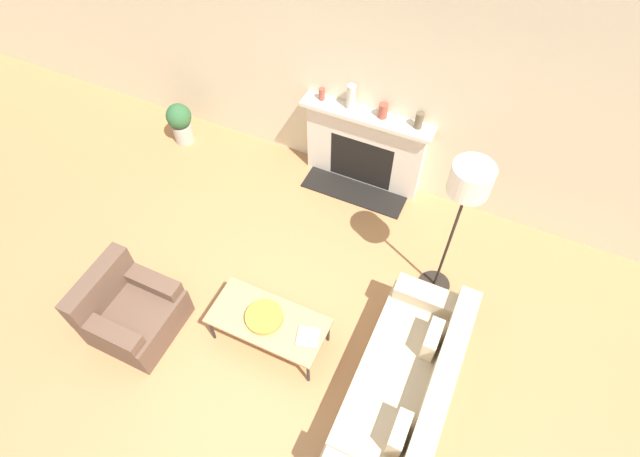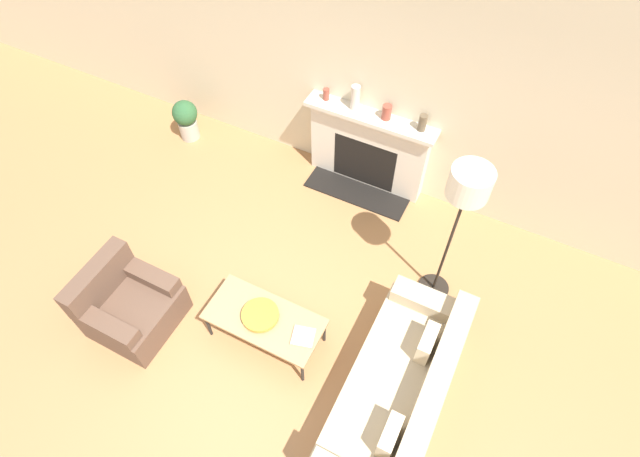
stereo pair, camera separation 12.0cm
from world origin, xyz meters
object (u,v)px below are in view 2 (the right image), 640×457
at_px(floor_lamp, 466,196).
at_px(mantel_vase_center_left, 355,98).
at_px(mantel_vase_left, 326,94).
at_px(bowl, 260,315).
at_px(armchair_near, 129,305).
at_px(couch, 398,394).
at_px(potted_plant, 186,118).
at_px(mantel_vase_center_right, 387,112).
at_px(mantel_vase_right, 423,123).
at_px(coffee_table, 264,320).
at_px(fireplace, 368,150).
at_px(book, 303,337).

relative_size(floor_lamp, mantel_vase_center_left, 6.11).
bearing_deg(mantel_vase_left, mantel_vase_center_left, 0.00).
bearing_deg(bowl, armchair_near, -161.22).
relative_size(couch, armchair_near, 2.49).
bearing_deg(potted_plant, armchair_near, -65.83).
xyz_separation_m(bowl, mantel_vase_left, (-0.54, 2.53, 0.71)).
xyz_separation_m(mantel_vase_center_right, mantel_vase_right, (0.42, 0.00, 0.01)).
distance_m(mantel_vase_center_left, potted_plant, 2.52).
bearing_deg(potted_plant, mantel_vase_left, 10.59).
bearing_deg(bowl, coffee_table, 2.39).
distance_m(armchair_near, mantel_vase_left, 3.20).
bearing_deg(mantel_vase_center_left, floor_lamp, -37.18).
relative_size(bowl, mantel_vase_left, 2.52).
height_order(armchair_near, potted_plant, armchair_near).
relative_size(fireplace, mantel_vase_left, 10.93).
bearing_deg(bowl, mantel_vase_right, 75.78).
xyz_separation_m(mantel_vase_center_left, mantel_vase_center_right, (0.39, 0.00, -0.06)).
xyz_separation_m(couch, mantel_vase_center_left, (-1.65, 2.59, 0.95)).
xyz_separation_m(armchair_near, potted_plant, (-1.17, 2.62, 0.04)).
bearing_deg(mantel_vase_right, mantel_vase_center_right, 180.00).
height_order(book, mantel_vase_center_right, mantel_vase_center_right).
xyz_separation_m(coffee_table, potted_plant, (-2.54, 2.17, -0.06)).
height_order(floor_lamp, mantel_vase_right, floor_lamp).
bearing_deg(book, floor_lamp, 40.53).
relative_size(armchair_near, book, 3.15).
distance_m(coffee_table, bowl, 0.08).
distance_m(floor_lamp, mantel_vase_center_left, 2.00).
height_order(fireplace, armchair_near, fireplace).
xyz_separation_m(book, mantel_vase_right, (0.16, 2.54, 0.76)).
xyz_separation_m(fireplace, mantel_vase_left, (-0.59, 0.01, 0.63)).
bearing_deg(potted_plant, book, -36.10).
xyz_separation_m(mantel_vase_right, potted_plant, (-3.14, -0.37, -0.86)).
bearing_deg(armchair_near, couch, -81.99).
bearing_deg(bowl, potted_plant, 139.05).
relative_size(coffee_table, bowl, 3.16).
relative_size(fireplace, mantel_vase_right, 7.96).
xyz_separation_m(floor_lamp, mantel_vase_right, (-0.75, 1.19, -0.38)).
distance_m(couch, coffee_table, 1.45).
distance_m(coffee_table, mantel_vase_left, 2.71).
height_order(mantel_vase_left, mantel_vase_right, mantel_vase_right).
height_order(coffee_table, mantel_vase_center_right, mantel_vase_center_right).
bearing_deg(couch, floor_lamp, -176.49).
height_order(coffee_table, mantel_vase_left, mantel_vase_left).
distance_m(fireplace, potted_plant, 2.57).
relative_size(armchair_near, floor_lamp, 0.44).
distance_m(couch, mantel_vase_right, 2.86).
distance_m(mantel_vase_center_left, mantel_vase_center_right, 0.40).
height_order(coffee_table, mantel_vase_center_left, mantel_vase_center_left).
height_order(fireplace, mantel_vase_left, mantel_vase_left).
bearing_deg(fireplace, coffee_table, -90.06).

